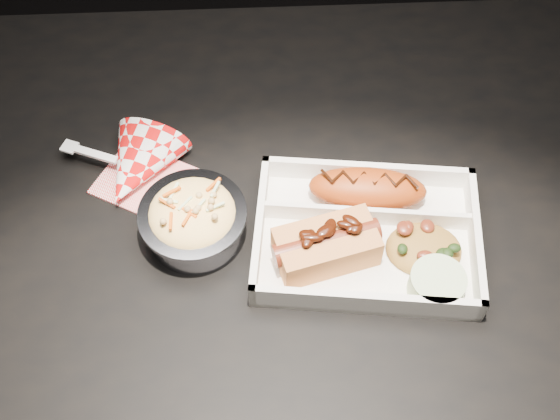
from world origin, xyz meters
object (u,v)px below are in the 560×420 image
object	(u,v)px
napkin_fork	(136,168)
food_tray	(366,237)
dining_table	(298,273)
hotdog	(326,245)
foil_coleslaw_cup	(193,219)
fried_pastry	(368,189)

from	to	relation	value
napkin_fork	food_tray	bearing A→B (deg)	0.39
dining_table	napkin_fork	size ratio (longest dim) A/B	6.86
food_tray	hotdog	bearing A→B (deg)	-149.23
hotdog	foil_coleslaw_cup	bearing A→B (deg)	149.53
dining_table	napkin_fork	world-z (taller)	napkin_fork
fried_pastry	hotdog	xyz separation A→B (m)	(-0.05, -0.08, 0.00)
napkin_fork	dining_table	bearing A→B (deg)	-3.67
hotdog	dining_table	bearing A→B (deg)	112.54
food_tray	fried_pastry	xyz separation A→B (m)	(0.01, 0.05, 0.02)
food_tray	foil_coleslaw_cup	xyz separation A→B (m)	(-0.19, 0.02, 0.02)
dining_table	fried_pastry	xyz separation A→B (m)	(0.08, 0.04, 0.12)
foil_coleslaw_cup	napkin_fork	distance (m)	0.11
dining_table	napkin_fork	xyz separation A→B (m)	(-0.19, 0.09, 0.11)
hotdog	napkin_fork	size ratio (longest dim) A/B	0.70
dining_table	hotdog	bearing A→B (deg)	-52.66
dining_table	napkin_fork	bearing A→B (deg)	154.06
fried_pastry	food_tray	bearing A→B (deg)	-96.96
fried_pastry	napkin_fork	world-z (taller)	napkin_fork
dining_table	food_tray	distance (m)	0.13
napkin_fork	foil_coleslaw_cup	bearing A→B (deg)	-28.06
foil_coleslaw_cup	napkin_fork	bearing A→B (deg)	129.67
dining_table	foil_coleslaw_cup	world-z (taller)	foil_coleslaw_cup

